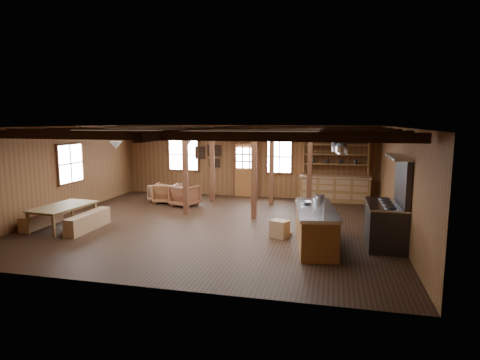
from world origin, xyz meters
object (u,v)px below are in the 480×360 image
object	(u,v)px
armchair_b	(185,195)
kitchen_island	(315,227)
dining_table	(65,217)
armchair_a	(166,193)
armchair_c	(160,193)
commercial_range	(388,218)

from	to	relation	value
armchair_b	kitchen_island	bearing A→B (deg)	164.13
kitchen_island	dining_table	distance (m)	6.86
armchair_a	armchair_c	xyz separation A→B (m)	(-0.30, 0.15, -0.04)
kitchen_island	armchair_c	world-z (taller)	kitchen_island
armchair_a	armchair_b	xyz separation A→B (m)	(0.87, -0.34, 0.02)
armchair_c	commercial_range	bearing A→B (deg)	-170.46
armchair_c	dining_table	bearing A→B (deg)	111.24
armchair_b	armchair_c	bearing A→B (deg)	-0.71
armchair_b	armchair_c	size ratio (longest dim) A/B	1.21
commercial_range	armchair_b	size ratio (longest dim) A/B	2.59
dining_table	armchair_a	bearing A→B (deg)	-13.97
dining_table	armchair_c	bearing A→B (deg)	-9.45
commercial_range	armchair_c	world-z (taller)	commercial_range
kitchen_island	armchair_b	bearing A→B (deg)	134.37
commercial_range	armchair_b	world-z (taller)	commercial_range
kitchen_island	commercial_range	xyz separation A→B (m)	(1.68, 0.48, 0.20)
commercial_range	armchair_c	xyz separation A→B (m)	(-7.53, 3.64, -0.37)
kitchen_island	armchair_a	distance (m)	6.83
dining_table	armchair_a	size ratio (longest dim) A/B	2.32
kitchen_island	dining_table	size ratio (longest dim) A/B	1.42
armchair_c	kitchen_island	bearing A→B (deg)	-179.86
commercial_range	armchair_a	size ratio (longest dim) A/B	2.74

